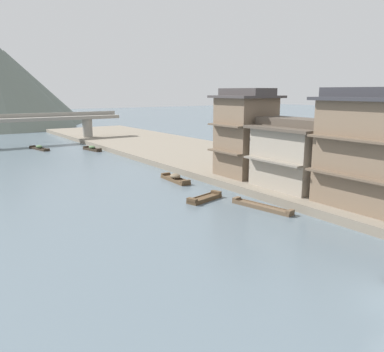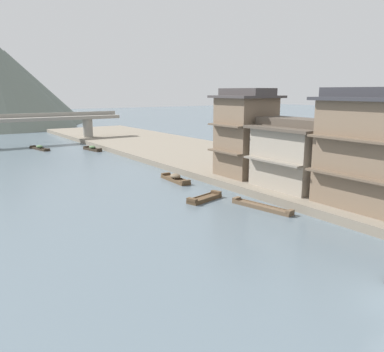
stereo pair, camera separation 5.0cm
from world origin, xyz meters
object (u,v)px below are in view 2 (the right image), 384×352
at_px(house_waterfront_tall, 294,154).
at_px(stone_bridge, 37,124).
at_px(boat_moored_third, 262,207).
at_px(house_waterfront_second, 372,150).
at_px(boat_midriver_drifting, 92,149).
at_px(boat_moored_far, 40,148).
at_px(boat_moored_second, 175,178).
at_px(boat_moored_nearest, 204,198).
at_px(house_waterfront_narrow, 245,133).

bearing_deg(house_waterfront_tall, stone_bridge, 102.19).
relative_size(boat_moored_third, house_waterfront_second, 0.63).
bearing_deg(boat_midriver_drifting, house_waterfront_tall, -81.52).
height_order(boat_moored_far, stone_bridge, stone_bridge).
bearing_deg(boat_moored_second, house_waterfront_tall, -60.00).
relative_size(boat_moored_nearest, boat_moored_third, 0.68).
xyz_separation_m(boat_moored_third, house_waterfront_second, (5.33, -5.61, 4.84)).
bearing_deg(house_waterfront_second, boat_moored_third, 133.55).
distance_m(boat_moored_far, house_waterfront_narrow, 37.75).
xyz_separation_m(boat_moored_far, house_waterfront_narrow, (11.88, -35.51, 4.78)).
bearing_deg(boat_moored_nearest, house_waterfront_narrow, 24.99).
relative_size(boat_moored_third, house_waterfront_tall, 0.77).
distance_m(boat_moored_far, house_waterfront_tall, 43.69).
bearing_deg(stone_bridge, house_waterfront_second, -79.59).
height_order(boat_moored_second, house_waterfront_second, house_waterfront_second).
bearing_deg(boat_moored_nearest, boat_midriver_drifting, 85.78).
xyz_separation_m(boat_moored_far, house_waterfront_second, (11.82, -49.26, 4.76)).
bearing_deg(stone_bridge, boat_moored_far, -102.68).
height_order(boat_moored_nearest, boat_moored_second, boat_moored_second).
bearing_deg(house_waterfront_narrow, house_waterfront_second, -90.25).
bearing_deg(boat_midriver_drifting, boat_moored_second, -91.40).
bearing_deg(boat_moored_third, boat_moored_far, 98.46).
xyz_separation_m(house_waterfront_second, house_waterfront_narrow, (0.06, 13.75, 0.02)).
xyz_separation_m(boat_moored_second, boat_midriver_drifting, (0.63, 25.73, -0.01)).
bearing_deg(house_waterfront_tall, boat_moored_nearest, 160.63).
height_order(boat_midriver_drifting, house_waterfront_second, house_waterfront_second).
xyz_separation_m(boat_moored_second, house_waterfront_tall, (6.02, -10.43, 3.41)).
distance_m(boat_moored_nearest, house_waterfront_narrow, 9.78).
distance_m(boat_moored_second, house_waterfront_tall, 12.52).
height_order(house_waterfront_tall, house_waterfront_narrow, house_waterfront_narrow).
bearing_deg(stone_bridge, boat_moored_nearest, -86.69).
height_order(boat_moored_far, house_waterfront_tall, house_waterfront_tall).
xyz_separation_m(boat_midriver_drifting, house_waterfront_second, (5.18, -43.56, 4.72)).
relative_size(house_waterfront_second, house_waterfront_narrow, 1.00).
relative_size(boat_midriver_drifting, house_waterfront_narrow, 0.49).
bearing_deg(boat_midriver_drifting, house_waterfront_second, -83.22).
distance_m(boat_moored_third, boat_moored_far, 44.13).
bearing_deg(house_waterfront_narrow, stone_bridge, 103.76).
height_order(boat_moored_nearest, boat_moored_far, boat_moored_far).
bearing_deg(boat_moored_third, house_waterfront_tall, 17.86).
distance_m(boat_moored_second, boat_moored_far, 32.00).
xyz_separation_m(boat_moored_nearest, boat_moored_far, (-4.18, 39.10, 0.06)).
relative_size(boat_moored_far, stone_bridge, 0.18).
bearing_deg(boat_moored_far, house_waterfront_narrow, -71.50).
xyz_separation_m(boat_moored_third, stone_bridge, (-4.96, 50.43, 3.47)).
relative_size(boat_moored_nearest, house_waterfront_narrow, 0.43).
bearing_deg(house_waterfront_narrow, boat_midriver_drifting, 99.97).
bearing_deg(boat_moored_nearest, boat_moored_third, -63.11).
distance_m(house_waterfront_narrow, stone_bridge, 43.57).
distance_m(house_waterfront_second, house_waterfront_narrow, 13.75).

